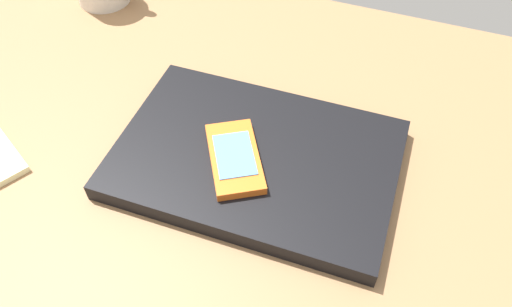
# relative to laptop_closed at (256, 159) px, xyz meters

# --- Properties ---
(desk_surface) EXTENTS (1.20, 0.80, 0.03)m
(desk_surface) POSITION_rel_laptop_closed_xyz_m (-0.07, -0.04, -0.03)
(desk_surface) COLOR olive
(desk_surface) RESTS_ON ground
(laptop_closed) EXTENTS (0.32, 0.22, 0.02)m
(laptop_closed) POSITION_rel_laptop_closed_xyz_m (0.00, 0.00, 0.00)
(laptop_closed) COLOR black
(laptop_closed) RESTS_ON desk_surface
(cell_phone_on_laptop) EXTENTS (0.10, 0.11, 0.01)m
(cell_phone_on_laptop) POSITION_rel_laptop_closed_xyz_m (-0.02, -0.02, 0.02)
(cell_phone_on_laptop) COLOR orange
(cell_phone_on_laptop) RESTS_ON laptop_closed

